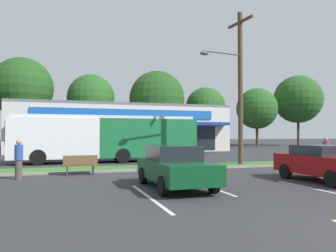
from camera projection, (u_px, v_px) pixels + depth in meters
grass_median at (179, 167)px, 19.21m from camera, size 56.00×2.20×0.12m
curb_lip at (186, 169)px, 18.05m from camera, size 56.00×0.24×0.12m
parking_stripe_0 at (149, 197)px, 10.12m from camera, size 0.12×4.80×0.01m
parking_stripe_1 at (205, 185)px, 12.47m from camera, size 0.12×4.80×0.01m
parking_stripe_2 at (322, 190)px, 11.33m from camera, size 0.12×4.80×0.01m
storefront_building at (119, 128)px, 39.85m from camera, size 24.22×12.55×5.40m
tree_left at (22, 88)px, 44.77m from camera, size 8.29×8.29×12.51m
tree_mid_left at (91, 98)px, 47.76m from camera, size 6.87×6.87×10.74m
tree_mid at (157, 99)px, 49.43m from camera, size 8.39×8.39×11.58m
tree_mid_right at (206, 108)px, 53.43m from camera, size 6.60×6.60×9.67m
tree_right at (257, 109)px, 54.09m from camera, size 6.76×6.76×9.64m
tree_far_right at (298, 99)px, 57.39m from camera, size 8.36×8.36×12.33m
utility_pole at (238, 83)px, 20.23m from camera, size 3.07×2.40×9.58m
city_bus at (107, 137)px, 23.03m from camera, size 12.72×2.75×3.25m
bus_stop_bench at (80, 165)px, 15.64m from camera, size 1.60×0.45×0.95m
car_0 at (323, 163)px, 13.45m from camera, size 1.96×4.23×1.50m
car_1 at (175, 166)px, 11.90m from camera, size 1.97×4.37×1.54m
car_2 at (76, 147)px, 29.04m from camera, size 4.37×1.86×1.56m
pedestrian_near_bench at (326, 153)px, 18.74m from camera, size 0.36×0.36×1.79m
pedestrian_by_pole at (19, 159)px, 14.15m from camera, size 0.35×0.35×1.73m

